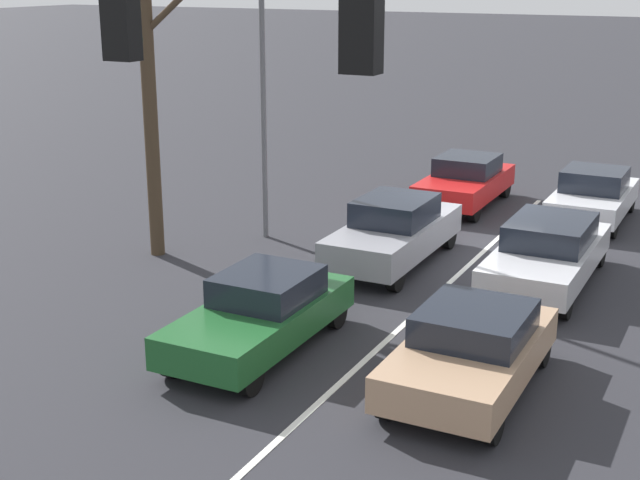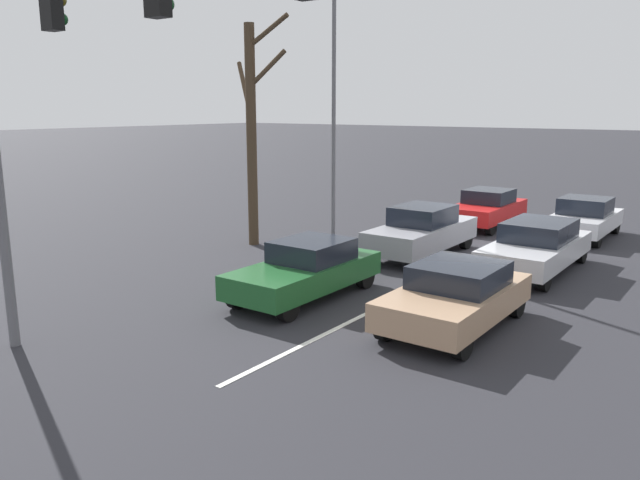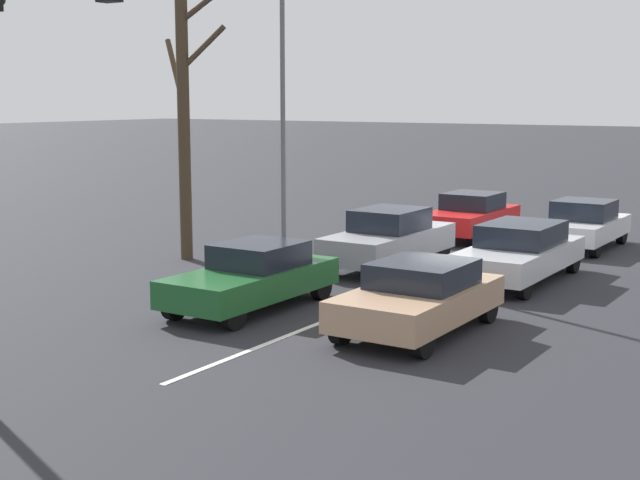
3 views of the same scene
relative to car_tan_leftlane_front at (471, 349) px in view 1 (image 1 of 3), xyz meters
The scene contains 10 objects.
ground_plane 7.28m from the car_tan_leftlane_front, 74.13° to the right, with size 240.00×240.00×0.00m, color #28282D.
lane_stripe_left_divider 4.47m from the car_tan_leftlane_front, 63.37° to the right, with size 0.12×18.03×0.01m, color silver.
car_tan_leftlane_front is the anchor object (origin of this frame).
car_darkgreen_midlane_front 3.87m from the car_tan_leftlane_front, ahead, with size 1.77×4.29×1.40m.
car_gray_midlane_second 6.59m from the car_tan_leftlane_front, 56.77° to the right, with size 1.77×4.60×1.57m.
car_silver_leftlane_second 5.69m from the car_tan_leftlane_front, 89.12° to the right, with size 1.88×4.78×1.44m.
car_red_midlane_third 12.03m from the car_tan_leftlane_front, 71.57° to the right, with size 1.82×4.21×1.45m.
car_white_leftlane_third 11.40m from the car_tan_leftlane_front, 89.11° to the right, with size 1.83×4.03×1.45m.
street_lamp_right_shoulder 10.51m from the car_tan_leftlane_front, 39.94° to the right, with size 1.82×0.24×9.48m.
bare_tree_near 10.20m from the car_tan_leftlane_front, 22.08° to the right, with size 2.74×1.04×7.45m.
Camera 1 is at (-5.80, 19.93, 6.61)m, focal length 50.00 mm.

